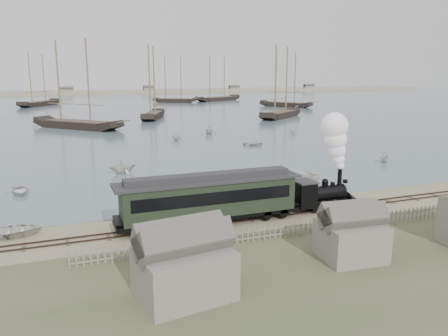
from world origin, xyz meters
name	(u,v)px	position (x,y,z in m)	size (l,w,h in m)	color
ground	(251,211)	(0.00, 0.00, 0.00)	(600.00, 600.00, 0.00)	gray
harbor_water	(95,102)	(0.00, 170.00, 0.03)	(600.00, 336.00, 0.06)	#4D616E
rail_track	(260,217)	(0.00, -2.00, 0.04)	(120.00, 1.80, 0.16)	#39251F
picket_fence_west	(209,249)	(-6.50, -7.00, 0.00)	(19.00, 0.10, 1.20)	slate
picket_fence_east	(419,220)	(12.50, -7.50, 0.00)	(15.00, 0.10, 1.20)	slate
shed_left	(184,296)	(-10.00, -13.00, 0.00)	(5.00, 4.00, 4.10)	slate
shed_mid	(350,258)	(2.00, -12.00, 0.00)	(4.00, 3.50, 3.60)	slate
far_spit	(84,94)	(0.00, 250.00, 0.00)	(500.00, 20.00, 1.80)	gray
locomotive	(334,167)	(7.41, -2.00, 3.99)	(6.91, 2.58, 8.61)	black
passenger_coach	(210,197)	(-4.69, -2.00, 2.38)	(15.63, 3.01, 3.80)	black
beached_dinghy	(13,231)	(-19.91, 0.73, 0.45)	(4.39, 3.13, 0.91)	silver
rowboat_0	(20,190)	(-20.28, 13.79, 0.41)	(3.38, 2.42, 0.70)	silver
rowboat_1	(123,166)	(-8.78, 19.90, 0.95)	(3.38, 2.91, 1.78)	silver
rowboat_2	(308,177)	(10.54, 7.32, 0.69)	(3.28, 1.23, 1.27)	silver
rowboat_3	(253,144)	(15.52, 33.50, 0.42)	(3.50, 2.50, 0.72)	silver
rowboat_4	(385,157)	(26.93, 13.69, 0.79)	(2.78, 2.40, 1.46)	silver
rowboat_5	(293,130)	(30.11, 45.22, 0.69)	(3.28, 1.23, 1.27)	silver
rowboat_7	(176,137)	(4.53, 44.24, 0.77)	(2.70, 2.33, 1.42)	silver
rowboat_8	(209,130)	(13.04, 49.83, 0.98)	(3.48, 3.00, 1.83)	silver
schooner_2	(75,84)	(-11.91, 70.34, 10.06)	(23.84, 5.50, 20.00)	black
schooner_3	(152,82)	(8.96, 86.11, 10.06)	(18.31, 4.23, 20.00)	black
schooner_4	(282,82)	(43.55, 75.83, 10.06)	(20.88, 4.82, 20.00)	black
schooner_5	(286,80)	(64.63, 111.53, 10.06)	(20.65, 4.77, 20.00)	black
schooner_7	(38,80)	(-22.10, 150.89, 10.06)	(23.50, 5.42, 20.00)	black
schooner_8	(174,79)	(31.78, 151.25, 10.06)	(18.53, 4.28, 20.00)	black
schooner_9	(218,79)	(54.03, 156.84, 10.06)	(25.90, 5.98, 20.00)	black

